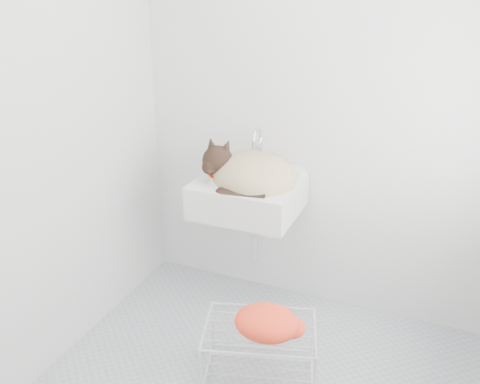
% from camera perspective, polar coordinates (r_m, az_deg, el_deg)
% --- Properties ---
extents(back_wall, '(2.20, 0.02, 2.50)m').
position_cam_1_polar(back_wall, '(3.00, 8.97, 9.12)').
color(back_wall, white).
rests_on(back_wall, ground).
extents(left_wall, '(0.02, 2.00, 2.50)m').
position_cam_1_polar(left_wall, '(2.67, -20.80, 6.14)').
color(left_wall, white).
rests_on(left_wall, ground).
extents(sink, '(0.58, 0.51, 0.23)m').
position_cam_1_polar(sink, '(2.99, 0.93, 1.27)').
color(sink, white).
rests_on(sink, back_wall).
extents(faucet, '(0.21, 0.15, 0.21)m').
position_cam_1_polar(faucet, '(3.10, 2.21, 4.81)').
color(faucet, silver).
rests_on(faucet, sink).
extents(cat, '(0.53, 0.45, 0.32)m').
position_cam_1_polar(cat, '(2.95, 0.98, 1.88)').
color(cat, tan).
rests_on(cat, sink).
extents(wire_rack, '(0.63, 0.52, 0.33)m').
position_cam_1_polar(wire_rack, '(2.79, 2.13, -17.37)').
color(wire_rack, silver).
rests_on(wire_rack, floor).
extents(towel, '(0.34, 0.26, 0.13)m').
position_cam_1_polar(towel, '(2.62, 2.91, -14.68)').
color(towel, '#D57100').
rests_on(towel, wire_rack).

